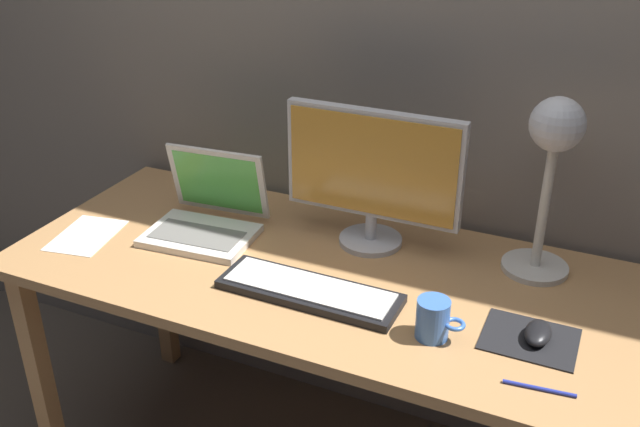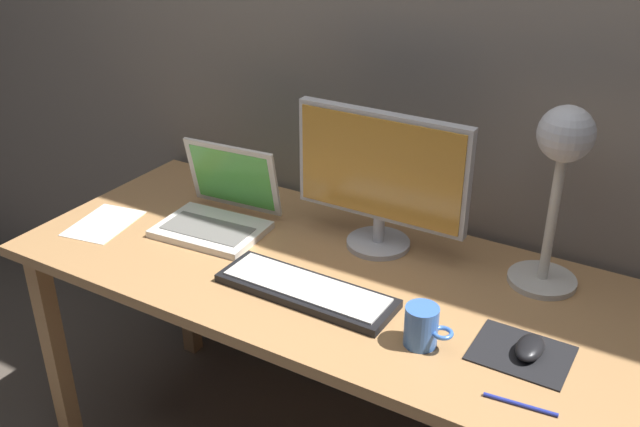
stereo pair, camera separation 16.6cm
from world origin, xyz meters
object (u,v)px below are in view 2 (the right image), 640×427
Objects in this scene: keyboard_main at (306,290)px; desk_lamp at (561,164)px; monitor at (381,175)px; pen at (520,405)px; coffee_mug at (422,326)px; mouse at (530,347)px; laptop at (221,204)px.

keyboard_main is 0.98× the size of desk_lamp.
monitor is 0.69m from pen.
desk_lamp reaches higher than coffee_mug.
desk_lamp is (0.43, 0.04, 0.11)m from monitor.
mouse is at bearing -79.70° from desk_lamp.
desk_lamp is at bearing 67.48° from coffee_mug.
laptop is 0.92m from mouse.
laptop is (-0.43, -0.11, -0.15)m from monitor.
desk_lamp is at bearing 100.35° from pen.
pen is at bearing -39.22° from monitor.
monitor is 0.46m from coffee_mug.
laptop is 0.91m from desk_lamp.
pen is at bearing -79.55° from mouse.
keyboard_main is 4.11× the size of coffee_mug.
coffee_mug is (-0.21, -0.08, 0.03)m from mouse.
keyboard_main is 0.32m from coffee_mug.
laptop is 2.18× the size of pen.
desk_lamp is at bearing 100.30° from mouse.
mouse is (0.52, 0.04, 0.01)m from keyboard_main.
desk_lamp reaches higher than mouse.
coffee_mug is 0.26m from pen.
monitor is 3.35× the size of pen.
monitor is 1.54× the size of laptop.
laptop is (-0.39, 0.18, 0.05)m from keyboard_main.
pen is at bearing -17.78° from laptop.
laptop is at bearing 154.88° from keyboard_main.
pen is (0.08, -0.46, -0.31)m from desk_lamp.
monitor reaches higher than pen.
monitor is 0.57m from mouse.
mouse is at bearing 100.45° from pen.
laptop is at bearing 171.18° from mouse.
monitor is at bearing 81.95° from keyboard_main.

